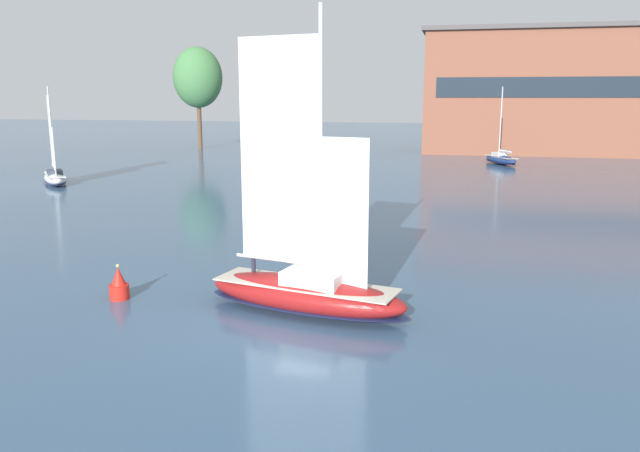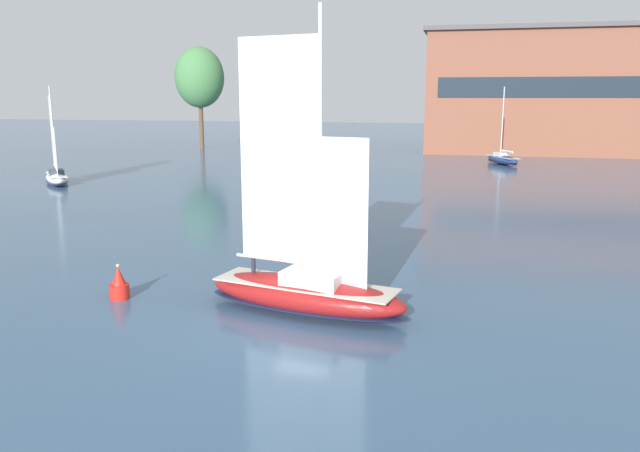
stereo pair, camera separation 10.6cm
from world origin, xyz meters
The scene contains 7 objects.
ground_plane centered at (0.00, 0.00, 0.00)m, with size 400.00×400.00×0.00m, color #385675.
waterfront_building centered at (20.10, 86.08, 10.21)m, with size 41.09×16.70×20.35m.
tree_shore_left centered at (-40.25, 81.43, 12.68)m, with size 8.80×8.80×18.12m.
sailboat_main centered at (0.01, 0.00, 1.05)m, with size 9.94×4.64×13.18m.
sailboat_moored_mid_channel centered at (-36.92, 34.14, 0.87)m, with size 6.54×7.25×10.53m.
sailboat_moored_far_slip centered at (12.04, 66.01, 0.73)m, with size 5.25×8.01×10.74m.
channel_buoy centered at (-9.10, -0.20, 0.67)m, with size 0.93×0.93×1.71m.
Camera 1 is at (6.52, -25.84, 9.52)m, focal length 35.00 mm.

